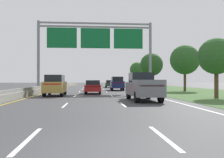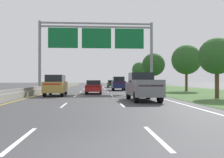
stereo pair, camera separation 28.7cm
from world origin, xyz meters
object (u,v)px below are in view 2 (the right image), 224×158
object	(u,v)px
car_navy_right_lane_suv	(118,83)
roadside_tree_near	(217,56)
overhead_sign_gantry	(96,42)
roadside_tree_mid	(186,60)
roadside_tree_far	(153,65)
car_black_centre_lane_sedan	(95,85)
car_gold_left_lane_suv	(56,85)
roadside_tree_distant	(139,70)
car_red_centre_lane_sedan	(94,87)
pickup_truck_grey	(143,87)
car_darkgreen_right_lane_sedan	(112,84)

from	to	relation	value
car_navy_right_lane_suv	roadside_tree_near	xyz separation A→B (m)	(7.23, -16.56, 2.61)
overhead_sign_gantry	roadside_tree_mid	distance (m)	13.26
car_navy_right_lane_suv	roadside_tree_mid	world-z (taller)	roadside_tree_mid
car_navy_right_lane_suv	roadside_tree_far	bearing A→B (deg)	-31.84
car_black_centre_lane_sedan	roadside_tree_far	bearing A→B (deg)	-42.14
roadside_tree_near	car_gold_left_lane_suv	bearing A→B (deg)	164.05
car_gold_left_lane_suv	roadside_tree_distant	bearing A→B (deg)	-22.43
car_red_centre_lane_sedan	roadside_tree_far	bearing A→B (deg)	-28.13
overhead_sign_gantry	car_red_centre_lane_sedan	distance (m)	6.80
car_gold_left_lane_suv	roadside_tree_near	bearing A→B (deg)	-106.45
pickup_truck_grey	car_darkgreen_right_lane_sedan	distance (m)	33.30
car_gold_left_lane_suv	overhead_sign_gantry	bearing A→B (deg)	-31.70
overhead_sign_gantry	car_gold_left_lane_suv	world-z (taller)	overhead_sign_gantry
pickup_truck_grey	car_black_centre_lane_sedan	size ratio (longest dim) A/B	1.23
car_red_centre_lane_sedan	roadside_tree_distant	distance (m)	37.97
car_black_centre_lane_sedan	roadside_tree_near	bearing A→B (deg)	-146.87
car_darkgreen_right_lane_sedan	roadside_tree_near	xyz separation A→B (m)	(7.29, -31.14, 2.89)
pickup_truck_grey	car_gold_left_lane_suv	distance (m)	9.99
roadside_tree_far	car_black_centre_lane_sedan	bearing A→B (deg)	-131.94
car_red_centre_lane_sedan	pickup_truck_grey	bearing A→B (deg)	-157.45
roadside_tree_near	car_navy_right_lane_suv	bearing A→B (deg)	113.58
car_black_centre_lane_sedan	car_darkgreen_right_lane_sedan	bearing A→B (deg)	-13.52
car_black_centre_lane_sedan	roadside_tree_mid	xyz separation A→B (m)	(13.08, -3.14, 3.70)
car_red_centre_lane_sedan	car_black_centre_lane_sedan	xyz separation A→B (m)	(0.17, 8.82, 0.00)
car_black_centre_lane_sedan	roadside_tree_near	size ratio (longest dim) A/B	0.82
car_gold_left_lane_suv	roadside_tree_near	xyz separation A→B (m)	(14.79, -4.23, 2.61)
roadside_tree_far	overhead_sign_gantry	bearing A→B (deg)	-122.65
roadside_tree_far	car_navy_right_lane_suv	bearing A→B (deg)	-122.93
car_darkgreen_right_lane_sedan	car_navy_right_lane_suv	size ratio (longest dim) A/B	0.93
car_red_centre_lane_sedan	car_darkgreen_right_lane_sedan	distance (m)	23.85
car_gold_left_lane_suv	roadside_tree_mid	distance (m)	19.62
car_darkgreen_right_lane_sedan	roadside_tree_distant	xyz separation A→B (m)	(8.29, 12.30, 3.54)
car_red_centre_lane_sedan	car_navy_right_lane_suv	distance (m)	9.73
roadside_tree_mid	car_red_centre_lane_sedan	bearing A→B (deg)	-156.79
pickup_truck_grey	roadside_tree_near	world-z (taller)	roadside_tree_near
overhead_sign_gantry	car_black_centre_lane_sedan	bearing A→B (deg)	91.75
car_gold_left_lane_suv	car_darkgreen_right_lane_sedan	size ratio (longest dim) A/B	1.07
pickup_truck_grey	roadside_tree_near	xyz separation A→B (m)	(7.10, 2.15, 2.64)
overhead_sign_gantry	car_darkgreen_right_lane_sedan	xyz separation A→B (m)	(3.33, 20.03, -5.80)
pickup_truck_grey	car_darkgreen_right_lane_sedan	bearing A→B (deg)	-0.22
car_gold_left_lane_suv	roadside_tree_mid	world-z (taller)	roadside_tree_mid
car_red_centre_lane_sedan	roadside_tree_mid	size ratio (longest dim) A/B	0.67
overhead_sign_gantry	car_navy_right_lane_suv	xyz separation A→B (m)	(3.40, 5.45, -5.52)
overhead_sign_gantry	roadside_tree_distant	bearing A→B (deg)	70.23
car_red_centre_lane_sedan	car_navy_right_lane_suv	size ratio (longest dim) A/B	0.94
car_darkgreen_right_lane_sedan	roadside_tree_far	bearing A→B (deg)	-95.86
overhead_sign_gantry	car_navy_right_lane_suv	size ratio (longest dim) A/B	3.18
pickup_truck_grey	car_navy_right_lane_suv	world-z (taller)	pickup_truck_grey
roadside_tree_mid	roadside_tree_near	bearing A→B (deg)	-99.82
car_gold_left_lane_suv	car_red_centre_lane_sedan	distance (m)	5.09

